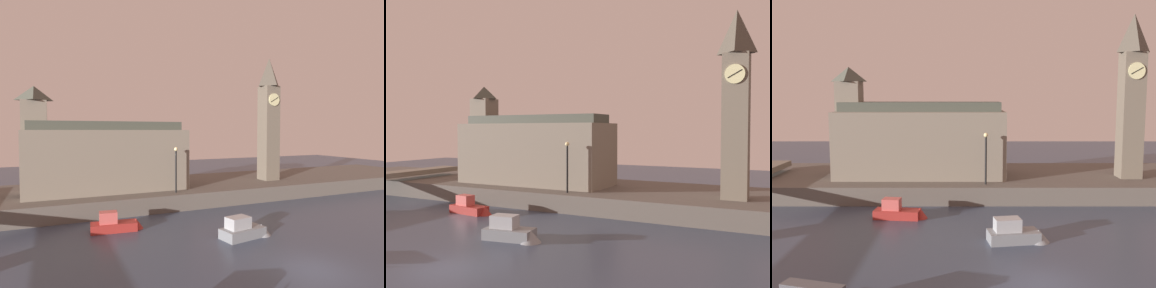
{
  "view_description": "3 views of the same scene",
  "coord_description": "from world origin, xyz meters",
  "views": [
    {
      "loc": [
        -12.4,
        -12.49,
        7.25
      ],
      "look_at": [
        -0.05,
        15.6,
        5.95
      ],
      "focal_mm": 30.25,
      "sensor_mm": 36.0,
      "label": 1
    },
    {
      "loc": [
        14.57,
        -14.4,
        6.66
      ],
      "look_at": [
        -1.76,
        17.13,
        5.47
      ],
      "focal_mm": 38.72,
      "sensor_mm": 36.0,
      "label": 2
    },
    {
      "loc": [
        -3.57,
        -19.37,
        8.9
      ],
      "look_at": [
        -3.45,
        17.69,
        4.51
      ],
      "focal_mm": 40.74,
      "sensor_mm": 36.0,
      "label": 3
    }
  ],
  "objects": [
    {
      "name": "far_embankment",
      "position": [
        0.0,
        20.0,
        0.75
      ],
      "size": [
        70.0,
        12.0,
        1.5
      ],
      "primitive_type": "cube",
      "color": "#5B544C",
      "rests_on": "ground"
    },
    {
      "name": "boat_dinghy_red",
      "position": [
        -8.0,
        10.79,
        0.46
      ],
      "size": [
        3.93,
        1.63,
        1.5
      ],
      "color": "maroon",
      "rests_on": "ground"
    },
    {
      "name": "streetlamp",
      "position": [
        -1.81,
        15.29,
        4.1
      ],
      "size": [
        0.36,
        0.36,
        4.2
      ],
      "color": "black",
      "rests_on": "far_embankment"
    },
    {
      "name": "ground_plane",
      "position": [
        0.0,
        0.0,
        0.0
      ],
      "size": [
        120.0,
        120.0,
        0.0
      ],
      "primitive_type": "plane",
      "color": "#384256"
    },
    {
      "name": "clock_tower",
      "position": [
        10.85,
        18.29,
        8.78
      ],
      "size": [
        2.02,
        2.08,
        14.04
      ],
      "color": "#6B6051",
      "rests_on": "far_embankment"
    },
    {
      "name": "parliament_hall",
      "position": [
        -7.83,
        19.05,
        4.77
      ],
      "size": [
        14.75,
        5.58,
        9.63
      ],
      "color": "slate",
      "rests_on": "far_embankment"
    },
    {
      "name": "boat_cruiser_grey",
      "position": [
        -0.33,
        5.84,
        0.51
      ],
      "size": [
        3.88,
        1.92,
        1.47
      ],
      "color": "gray",
      "rests_on": "ground"
    }
  ]
}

